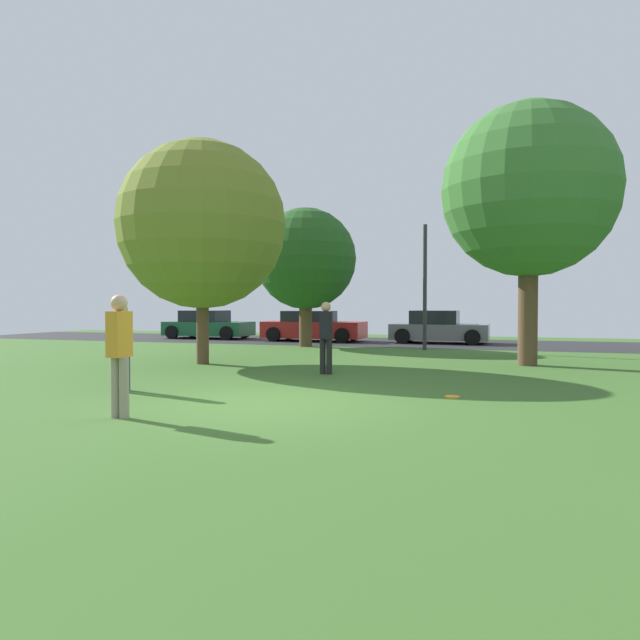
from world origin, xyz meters
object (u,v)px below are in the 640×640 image
(maple_tree_near, at_px, (202,225))
(parked_car_green, at_px, (208,326))
(person_bystander, at_px, (326,334))
(person_catcher, at_px, (122,343))
(person_walking, at_px, (119,349))
(birch_tree_lone, at_px, (306,259))
(parked_car_grey, at_px, (438,328))
(parked_car_red, at_px, (313,327))
(street_lamp_post, at_px, (425,287))
(maple_tree_far, at_px, (529,191))
(frisbee_disc, at_px, (452,397))

(maple_tree_near, xyz_separation_m, parked_car_green, (-5.82, 10.67, -3.20))
(person_bystander, bearing_deg, person_catcher, 144.02)
(person_walking, xyz_separation_m, parked_car_green, (-8.55, 17.82, -0.38))
(birch_tree_lone, relative_size, person_catcher, 3.24)
(parked_car_grey, bearing_deg, birch_tree_lone, -142.16)
(parked_car_red, bearing_deg, street_lamp_post, -32.69)
(maple_tree_near, relative_size, person_walking, 3.44)
(person_catcher, bearing_deg, maple_tree_near, 127.62)
(maple_tree_far, height_order, parked_car_grey, maple_tree_far)
(person_catcher, height_order, frisbee_disc, person_catcher)
(person_catcher, distance_m, street_lamp_post, 12.50)
(person_catcher, distance_m, parked_car_red, 15.33)
(birch_tree_lone, height_order, person_catcher, birch_tree_lone)
(person_catcher, distance_m, frisbee_disc, 6.20)
(person_catcher, distance_m, parked_car_green, 17.07)
(maple_tree_far, relative_size, parked_car_grey, 1.75)
(maple_tree_far, bearing_deg, person_catcher, -135.27)
(frisbee_disc, xyz_separation_m, street_lamp_post, (-2.00, 10.59, 2.24))
(parked_car_green, bearing_deg, person_catcher, -66.09)
(maple_tree_far, distance_m, person_walking, 11.75)
(person_catcher, height_order, street_lamp_post, street_lamp_post)
(birch_tree_lone, distance_m, person_bystander, 9.31)
(maple_tree_near, height_order, street_lamp_post, maple_tree_near)
(person_bystander, height_order, parked_car_grey, person_bystander)
(maple_tree_near, xyz_separation_m, parked_car_grey, (5.14, 10.71, -3.19))
(parked_car_green, xyz_separation_m, street_lamp_post, (10.94, -3.84, 1.63))
(person_bystander, distance_m, frisbee_disc, 4.18)
(person_bystander, distance_m, parked_car_grey, 11.97)
(birch_tree_lone, height_order, maple_tree_far, maple_tree_far)
(person_catcher, distance_m, parked_car_grey, 16.16)
(person_walking, relative_size, parked_car_red, 0.40)
(person_walking, distance_m, street_lamp_post, 14.23)
(street_lamp_post, bearing_deg, parked_car_red, 147.31)
(maple_tree_near, height_order, parked_car_grey, maple_tree_near)
(person_walking, xyz_separation_m, parked_car_grey, (2.41, 17.86, -0.37))
(person_walking, distance_m, parked_car_green, 19.76)
(parked_car_green, bearing_deg, street_lamp_post, -19.36)
(parked_car_red, bearing_deg, person_bystander, -69.58)
(frisbee_disc, height_order, street_lamp_post, street_lamp_post)
(maple_tree_far, bearing_deg, street_lamp_post, 127.39)
(maple_tree_near, distance_m, parked_car_grey, 12.30)
(parked_car_green, height_order, street_lamp_post, street_lamp_post)
(person_catcher, height_order, person_bystander, person_bystander)
(person_walking, relative_size, parked_car_green, 0.43)
(person_walking, bearing_deg, street_lamp_post, -4.87)
(person_bystander, height_order, parked_car_green, person_bystander)
(person_walking, height_order, parked_car_grey, person_walking)
(person_bystander, bearing_deg, frisbee_disc, -127.70)
(frisbee_disc, distance_m, parked_car_grey, 14.62)
(frisbee_disc, xyz_separation_m, parked_car_green, (-12.94, 14.43, 0.60))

